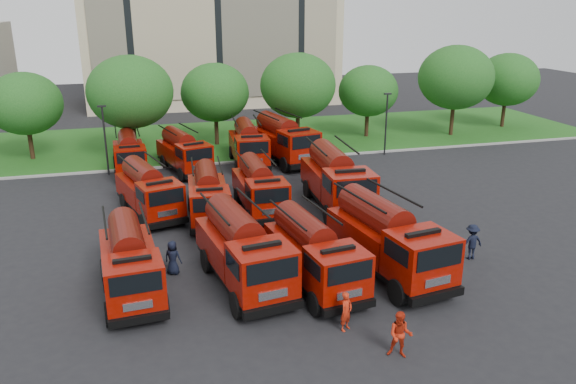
% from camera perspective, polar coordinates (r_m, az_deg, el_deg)
% --- Properties ---
extents(ground, '(140.00, 140.00, 0.00)m').
position_cam_1_polar(ground, '(28.21, 1.95, -6.45)').
color(ground, black).
rests_on(ground, ground).
extents(lawn, '(70.00, 16.00, 0.12)m').
position_cam_1_polar(lawn, '(52.34, -6.44, 5.36)').
color(lawn, '#1C5115').
rests_on(lawn, ground).
extents(curb, '(70.00, 0.30, 0.14)m').
position_cam_1_polar(curb, '(44.59, -4.80, 3.09)').
color(curb, gray).
rests_on(curb, ground).
extents(tree_1, '(5.71, 5.71, 6.98)m').
position_cam_1_polar(tree_1, '(48.71, -25.17, 8.13)').
color(tree_1, '#382314').
rests_on(tree_1, ground).
extents(tree_2, '(6.72, 6.72, 8.22)m').
position_cam_1_polar(tree_2, '(46.38, -15.73, 9.75)').
color(tree_2, '#382314').
rests_on(tree_2, ground).
extents(tree_3, '(5.88, 5.88, 7.19)m').
position_cam_1_polar(tree_3, '(49.39, -7.43, 10.00)').
color(tree_3, '#382314').
rests_on(tree_3, ground).
extents(tree_4, '(6.55, 6.55, 8.01)m').
position_cam_1_polar(tree_4, '(49.30, 1.02, 10.76)').
color(tree_4, '#382314').
rests_on(tree_4, ground).
extents(tree_5, '(5.46, 5.46, 6.68)m').
position_cam_1_polar(tree_5, '(52.70, 8.15, 10.13)').
color(tree_5, '#382314').
rests_on(tree_5, ground).
extents(tree_6, '(6.89, 6.89, 8.42)m').
position_cam_1_polar(tree_6, '(54.89, 16.69, 11.09)').
color(tree_6, '#382314').
rests_on(tree_6, ground).
extents(tree_7, '(6.05, 6.05, 7.39)m').
position_cam_1_polar(tree_7, '(60.51, 21.40, 10.59)').
color(tree_7, '#382314').
rests_on(tree_7, ground).
extents(lamp_post_0, '(0.60, 0.25, 5.11)m').
position_cam_1_polar(lamp_post_0, '(42.64, -18.11, 5.43)').
color(lamp_post_0, black).
rests_on(lamp_post_0, ground).
extents(lamp_post_1, '(0.60, 0.25, 5.11)m').
position_cam_1_polar(lamp_post_1, '(46.87, 9.95, 7.20)').
color(lamp_post_1, black).
rests_on(lamp_post_1, ground).
extents(fire_truck_0, '(2.82, 6.72, 2.99)m').
position_cam_1_polar(fire_truck_0, '(25.00, -15.78, -6.82)').
color(fire_truck_0, black).
rests_on(fire_truck_0, ground).
extents(fire_truck_1, '(3.51, 7.51, 3.29)m').
position_cam_1_polar(fire_truck_1, '(24.87, -4.62, -5.88)').
color(fire_truck_1, black).
rests_on(fire_truck_1, ground).
extents(fire_truck_2, '(3.18, 6.90, 3.03)m').
position_cam_1_polar(fire_truck_2, '(24.84, 2.63, -6.21)').
color(fire_truck_2, black).
rests_on(fire_truck_2, ground).
extents(fire_truck_3, '(3.68, 7.78, 3.40)m').
position_cam_1_polar(fire_truck_3, '(26.19, 10.08, -4.68)').
color(fire_truck_3, black).
rests_on(fire_truck_3, ground).
extents(fire_truck_4, '(3.96, 6.94, 3.00)m').
position_cam_1_polar(fire_truck_4, '(33.98, -13.98, 0.16)').
color(fire_truck_4, black).
rests_on(fire_truck_4, ground).
extents(fire_truck_5, '(2.72, 6.51, 2.89)m').
position_cam_1_polar(fire_truck_5, '(32.64, -8.11, -0.33)').
color(fire_truck_5, black).
rests_on(fire_truck_5, ground).
extents(fire_truck_6, '(2.43, 6.54, 2.97)m').
position_cam_1_polar(fire_truck_6, '(33.60, -2.94, 0.47)').
color(fire_truck_6, black).
rests_on(fire_truck_6, ground).
extents(fire_truck_7, '(3.17, 7.91, 3.54)m').
position_cam_1_polar(fire_truck_7, '(34.27, 4.91, 1.29)').
color(fire_truck_7, black).
rests_on(fire_truck_7, ground).
extents(fire_truck_8, '(2.55, 6.41, 2.88)m').
position_cam_1_polar(fire_truck_8, '(42.96, -15.83, 3.75)').
color(fire_truck_8, black).
rests_on(fire_truck_8, ground).
extents(fire_truck_9, '(3.84, 6.86, 2.96)m').
position_cam_1_polar(fire_truck_9, '(42.45, -10.55, 4.03)').
color(fire_truck_9, black).
rests_on(fire_truck_9, ground).
extents(fire_truck_10, '(2.97, 7.19, 3.20)m').
position_cam_1_polar(fire_truck_10, '(43.59, -4.07, 4.85)').
color(fire_truck_10, black).
rests_on(fire_truck_10, ground).
extents(fire_truck_11, '(4.13, 8.12, 3.53)m').
position_cam_1_polar(fire_truck_11, '(44.29, -0.46, 5.33)').
color(fire_truck_11, black).
rests_on(fire_truck_11, ground).
extents(firefighter_0, '(0.72, 0.68, 1.59)m').
position_cam_1_polar(firefighter_0, '(22.40, 5.87, -13.71)').
color(firefighter_0, '#B5230D').
rests_on(firefighter_0, ground).
extents(firefighter_1, '(0.98, 0.82, 1.76)m').
position_cam_1_polar(firefighter_1, '(21.21, 11.19, -16.05)').
color(firefighter_1, '#B5230D').
rests_on(firefighter_1, ground).
extents(firefighter_2, '(0.96, 1.28, 1.95)m').
position_cam_1_polar(firefighter_2, '(27.30, 11.47, -7.73)').
color(firefighter_2, '#B5230D').
rests_on(firefighter_2, ground).
extents(firefighter_3, '(1.18, 0.63, 1.79)m').
position_cam_1_polar(firefighter_3, '(29.27, 17.99, -6.44)').
color(firefighter_3, black).
rests_on(firefighter_3, ground).
extents(firefighter_4, '(0.95, 0.85, 1.64)m').
position_cam_1_polar(firefighter_4, '(26.92, -11.51, -8.13)').
color(firefighter_4, black).
rests_on(firefighter_4, ground).
extents(firefighter_5, '(1.70, 0.85, 1.78)m').
position_cam_1_polar(firefighter_5, '(33.92, 5.61, -2.10)').
color(firefighter_5, '#B5230D').
rests_on(firefighter_5, ground).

